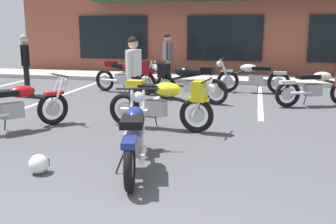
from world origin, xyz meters
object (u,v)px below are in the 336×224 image
object	(u,v)px
motorcycle_black_cruiser	(252,77)
person_near_building	(26,61)
motorcycle_orange_scrambler	(186,81)
person_in_shorts_foreground	(168,56)
motorcycle_silver_naked	(128,75)
motorcycle_foreground_classic	(134,136)
motorcycle_green_cafe_racer	(165,102)
helmet_on_pavement	(39,164)
person_by_back_row	(134,70)
motorcycle_cream_vintage	(317,87)
motorcycle_blue_standard	(17,106)

from	to	relation	value
motorcycle_black_cruiser	person_near_building	size ratio (longest dim) A/B	1.26
motorcycle_orange_scrambler	person_in_shorts_foreground	size ratio (longest dim) A/B	1.21
motorcycle_silver_naked	motorcycle_orange_scrambler	bearing A→B (deg)	-26.59
motorcycle_foreground_classic	motorcycle_green_cafe_racer	xyz separation A→B (m)	(-0.07, 2.14, 0.07)
motorcycle_foreground_classic	helmet_on_pavement	distance (m)	1.29
motorcycle_foreground_classic	motorcycle_silver_naked	size ratio (longest dim) A/B	1.01
motorcycle_foreground_classic	person_by_back_row	size ratio (longest dim) A/B	1.24
motorcycle_cream_vintage	helmet_on_pavement	bearing A→B (deg)	-126.99
motorcycle_green_cafe_racer	helmet_on_pavement	size ratio (longest dim) A/B	8.09
motorcycle_green_cafe_racer	motorcycle_orange_scrambler	bearing A→B (deg)	92.18
motorcycle_orange_scrambler	person_by_back_row	bearing A→B (deg)	-118.03
motorcycle_foreground_classic	person_in_shorts_foreground	size ratio (longest dim) A/B	1.24
motorcycle_green_cafe_racer	helmet_on_pavement	distance (m)	2.83
motorcycle_silver_naked	motorcycle_cream_vintage	world-z (taller)	same
motorcycle_cream_vintage	helmet_on_pavement	xyz separation A→B (m)	(-4.17, -5.53, -0.33)
motorcycle_foreground_classic	motorcycle_black_cruiser	bearing A→B (deg)	77.80
motorcycle_orange_scrambler	motorcycle_cream_vintage	size ratio (longest dim) A/B	1.02
motorcycle_green_cafe_racer	motorcycle_cream_vintage	size ratio (longest dim) A/B	1.06
motorcycle_foreground_classic	person_by_back_row	bearing A→B (deg)	107.17
motorcycle_orange_scrambler	motorcycle_cream_vintage	distance (m)	3.17
motorcycle_silver_naked	motorcycle_orange_scrambler	xyz separation A→B (m)	(1.84, -0.92, 0.00)
helmet_on_pavement	motorcycle_orange_scrambler	bearing A→B (deg)	79.63
motorcycle_foreground_classic	motorcycle_blue_standard	xyz separation A→B (m)	(-2.69, 1.48, 0.00)
motorcycle_black_cruiser	motorcycle_green_cafe_racer	xyz separation A→B (m)	(-1.53, -4.62, 0.07)
motorcycle_black_cruiser	person_near_building	distance (m)	6.37
motorcycle_orange_scrambler	person_by_back_row	size ratio (longest dim) A/B	1.21
person_in_shorts_foreground	motorcycle_blue_standard	bearing A→B (deg)	-102.99
motorcycle_foreground_classic	motorcycle_cream_vintage	world-z (taller)	same
motorcycle_blue_standard	motorcycle_orange_scrambler	world-z (taller)	same
person_by_back_row	helmet_on_pavement	world-z (taller)	person_by_back_row
motorcycle_black_cruiser	person_by_back_row	distance (m)	4.23
motorcycle_orange_scrambler	motorcycle_foreground_classic	bearing A→B (deg)	-88.00
motorcycle_black_cruiser	motorcycle_silver_naked	size ratio (longest dim) A/B	1.02
motorcycle_green_cafe_racer	person_by_back_row	world-z (taller)	person_by_back_row
motorcycle_black_cruiser	motorcycle_cream_vintage	distance (m)	2.26
motorcycle_orange_scrambler	person_near_building	xyz separation A→B (m)	(-4.46, -0.04, 0.42)
motorcycle_cream_vintage	motorcycle_silver_naked	bearing A→B (deg)	170.41
motorcycle_foreground_classic	person_near_building	size ratio (longest dim) A/B	1.24
motorcycle_silver_naked	motorcycle_green_cafe_racer	xyz separation A→B (m)	(1.95, -3.80, 0.00)
motorcycle_orange_scrambler	helmet_on_pavement	world-z (taller)	motorcycle_orange_scrambler
motorcycle_cream_vintage	helmet_on_pavement	world-z (taller)	motorcycle_cream_vintage
motorcycle_black_cruiser	motorcycle_green_cafe_racer	size ratio (longest dim) A/B	1.00
motorcycle_orange_scrambler	person_near_building	bearing A→B (deg)	-179.44
motorcycle_blue_standard	person_in_shorts_foreground	bearing A→B (deg)	77.01
person_in_shorts_foreground	helmet_on_pavement	xyz separation A→B (m)	(0.08, -8.16, -0.82)
motorcycle_blue_standard	motorcycle_cream_vintage	xyz separation A→B (m)	(5.68, 3.62, 0.00)
person_by_back_row	motorcycle_orange_scrambler	bearing A→B (deg)	61.97
motorcycle_black_cruiser	person_in_shorts_foreground	distance (m)	2.92
motorcycle_black_cruiser	motorcycle_orange_scrambler	world-z (taller)	same
motorcycle_silver_naked	motorcycle_orange_scrambler	world-z (taller)	same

